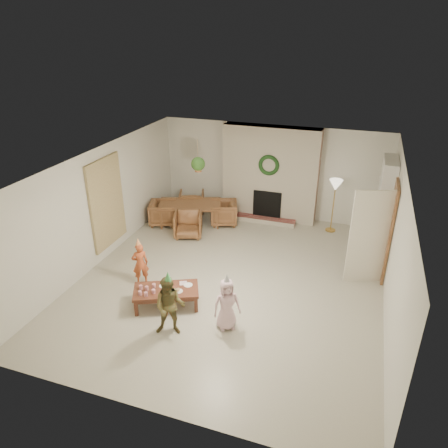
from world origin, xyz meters
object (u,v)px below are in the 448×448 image
at_px(dining_chair_right, 224,213).
at_px(dining_table, 190,214).
at_px(child_plaid, 170,306).
at_px(dining_chair_near, 188,224).
at_px(child_red, 140,264).
at_px(dining_chair_left, 163,213).
at_px(coffee_table_top, 166,290).
at_px(child_pink, 227,304).
at_px(dining_chair_far, 192,203).

bearing_deg(dining_chair_right, dining_table, -90.00).
distance_m(dining_table, child_plaid, 4.37).
distance_m(dining_table, dining_chair_near, 0.71).
distance_m(dining_chair_right, child_red, 3.29).
height_order(dining_table, child_red, child_red).
relative_size(dining_chair_left, child_plaid, 0.63).
height_order(coffee_table_top, child_red, child_red).
xyz_separation_m(child_plaid, child_pink, (0.86, 0.44, -0.06)).
relative_size(dining_table, dining_chair_left, 2.34).
bearing_deg(child_red, child_plaid, 98.15).
distance_m(dining_chair_near, dining_chair_far, 1.41).
relative_size(dining_chair_far, dining_chair_right, 1.00).
bearing_deg(dining_chair_far, dining_table, 90.00).
xyz_separation_m(dining_chair_far, dining_chair_right, (1.07, -0.38, 0.00)).
bearing_deg(dining_chair_right, child_red, -30.95).
height_order(dining_table, child_pink, child_pink).
relative_size(dining_chair_far, child_red, 0.76).
height_order(child_red, child_pink, child_pink).
bearing_deg(child_red, dining_chair_near, -129.37).
relative_size(dining_chair_near, coffee_table_top, 0.58).
bearing_deg(dining_chair_left, child_plaid, -171.22).
height_order(dining_chair_near, child_red, child_red).
bearing_deg(child_plaid, child_pink, 11.50).
height_order(dining_table, dining_chair_near, dining_chair_near).
xyz_separation_m(child_red, child_pink, (2.09, -0.77, 0.03)).
height_order(dining_table, dining_chair_left, dining_chair_left).
bearing_deg(dining_chair_near, coffee_table_top, -93.99).
height_order(dining_table, coffee_table_top, dining_table).
distance_m(dining_chair_right, coffee_table_top, 3.76).
height_order(coffee_table_top, child_plaid, child_plaid).
bearing_deg(dining_chair_left, dining_chair_right, -90.00).
height_order(dining_chair_far, dining_chair_right, same).
distance_m(dining_table, dining_chair_left, 0.71).
height_order(dining_chair_near, dining_chair_left, same).
bearing_deg(dining_chair_right, dining_chair_left, -90.00).
xyz_separation_m(dining_table, dining_chair_left, (-0.67, -0.23, 0.03)).
relative_size(dining_table, coffee_table_top, 1.35).
bearing_deg(child_plaid, dining_chair_left, 102.01).
relative_size(dining_chair_far, dining_chair_left, 1.00).
height_order(dining_table, dining_chair_far, dining_chair_far).
distance_m(dining_table, coffee_table_top, 3.60).
relative_size(dining_chair_right, child_red, 0.76).
xyz_separation_m(dining_chair_near, dining_chair_far, (-0.46, 1.34, 0.00)).
relative_size(dining_table, dining_chair_right, 2.34).
relative_size(dining_chair_far, child_pink, 0.71).
bearing_deg(dining_chair_near, dining_table, 90.00).
distance_m(dining_chair_left, child_pink, 4.53).
relative_size(dining_chair_near, child_pink, 0.71).
xyz_separation_m(dining_chair_near, coffee_table_top, (0.75, -2.80, 0.03)).
xyz_separation_m(dining_chair_near, child_red, (-0.07, -2.26, 0.14)).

